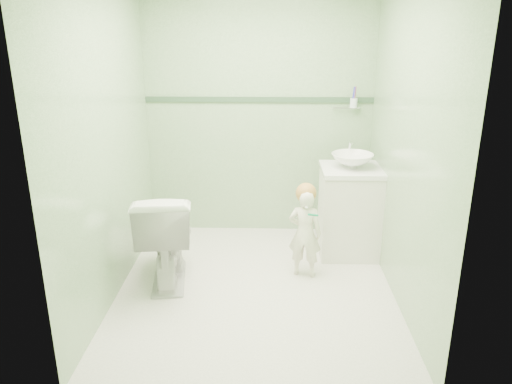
{
  "coord_description": "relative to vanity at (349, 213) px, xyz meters",
  "views": [
    {
      "loc": [
        0.1,
        -3.59,
        2.06
      ],
      "look_at": [
        0.0,
        0.15,
        0.78
      ],
      "focal_mm": 34.99,
      "sensor_mm": 36.0,
      "label": 1
    }
  ],
  "objects": [
    {
      "name": "basin",
      "position": [
        0.0,
        0.0,
        0.49
      ],
      "size": [
        0.37,
        0.37,
        0.13
      ],
      "primitive_type": "imported",
      "color": "white",
      "rests_on": "counter"
    },
    {
      "name": "cup_holder",
      "position": [
        0.05,
        0.48,
        0.93
      ],
      "size": [
        0.26,
        0.07,
        0.21
      ],
      "color": "silver",
      "rests_on": "room_shell"
    },
    {
      "name": "vanity",
      "position": [
        0.0,
        0.0,
        0.0
      ],
      "size": [
        0.52,
        0.5,
        0.8
      ],
      "primitive_type": "cube",
      "color": "silver",
      "rests_on": "ground"
    },
    {
      "name": "ground",
      "position": [
        -0.84,
        -0.7,
        -0.4
      ],
      "size": [
        2.5,
        2.5,
        0.0
      ],
      "primitive_type": "plane",
      "color": "beige",
      "rests_on": "ground"
    },
    {
      "name": "counter",
      "position": [
        0.0,
        0.0,
        0.41
      ],
      "size": [
        0.54,
        0.52,
        0.04
      ],
      "primitive_type": "cube",
      "color": "white",
      "rests_on": "vanity"
    },
    {
      "name": "trim_stripe",
      "position": [
        -0.84,
        0.54,
        0.95
      ],
      "size": [
        2.2,
        0.02,
        0.05
      ],
      "primitive_type": "cube",
      "color": "#345239",
      "rests_on": "room_shell"
    },
    {
      "name": "faucet",
      "position": [
        0.0,
        0.19,
        0.57
      ],
      "size": [
        0.03,
        0.13,
        0.18
      ],
      "color": "silver",
      "rests_on": "counter"
    },
    {
      "name": "room_shell",
      "position": [
        -0.84,
        -0.7,
        0.8
      ],
      "size": [
        2.5,
        2.54,
        2.4
      ],
      "color": "#87B17D",
      "rests_on": "ground"
    },
    {
      "name": "teal_toothbrush",
      "position": [
        -0.39,
        -0.59,
        0.21
      ],
      "size": [
        0.11,
        0.14,
        0.08
      ],
      "color": "#0A9863",
      "rests_on": "toddler"
    },
    {
      "name": "toddler",
      "position": [
        -0.43,
        -0.45,
        -0.02
      ],
      "size": [
        0.31,
        0.24,
        0.77
      ],
      "primitive_type": "imported",
      "rotation": [
        0.0,
        0.0,
        2.92
      ],
      "color": "silver",
      "rests_on": "ground"
    },
    {
      "name": "toilet",
      "position": [
        -1.58,
        -0.56,
        0.0
      ],
      "size": [
        0.55,
        0.84,
        0.8
      ],
      "primitive_type": "imported",
      "rotation": [
        0.0,
        0.0,
        3.27
      ],
      "color": "white",
      "rests_on": "ground"
    },
    {
      "name": "hair_cap",
      "position": [
        -0.43,
        -0.43,
        0.33
      ],
      "size": [
        0.17,
        0.17,
        0.17
      ],
      "primitive_type": "sphere",
      "color": "#BA813B",
      "rests_on": "toddler"
    }
  ]
}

